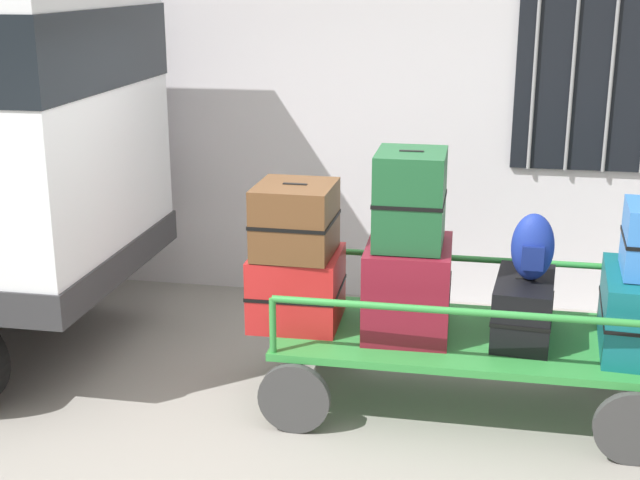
# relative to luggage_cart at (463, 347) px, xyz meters

# --- Properties ---
(ground_plane) EXTENTS (40.00, 40.00, 0.00)m
(ground_plane) POSITION_rel_luggage_cart_xyz_m (-1.01, -0.55, -0.42)
(ground_plane) COLOR gray
(building_wall) EXTENTS (12.00, 0.38, 5.00)m
(building_wall) POSITION_rel_luggage_cart_xyz_m (-1.00, 2.12, 2.08)
(building_wall) COLOR silver
(building_wall) RESTS_ON ground
(luggage_cart) EXTENTS (2.52, 1.22, 0.52)m
(luggage_cart) POSITION_rel_luggage_cart_xyz_m (0.00, 0.00, 0.00)
(luggage_cart) COLOR #2D8438
(luggage_cart) RESTS_ON ground
(cart_railing) EXTENTS (2.40, 1.08, 0.38)m
(cart_railing) POSITION_rel_luggage_cart_xyz_m (0.00, 0.00, 0.42)
(cart_railing) COLOR #2D8438
(cart_railing) RESTS_ON luggage_cart
(suitcase_left_bottom) EXTENTS (0.61, 0.63, 0.50)m
(suitcase_left_bottom) POSITION_rel_luggage_cart_xyz_m (-1.14, 0.02, 0.34)
(suitcase_left_bottom) COLOR #B21E1E
(suitcase_left_bottom) RESTS_ON luggage_cart
(suitcase_left_middle) EXTENTS (0.52, 0.57, 0.48)m
(suitcase_left_middle) POSITION_rel_luggage_cart_xyz_m (-1.14, -0.02, 0.84)
(suitcase_left_middle) COLOR brown
(suitcase_left_middle) RESTS_ON suitcase_left_bottom
(suitcase_midleft_bottom) EXTENTS (0.58, 0.73, 0.61)m
(suitcase_midleft_bottom) POSITION_rel_luggage_cart_xyz_m (-0.38, 0.00, 0.40)
(suitcase_midleft_bottom) COLOR maroon
(suitcase_midleft_bottom) RESTS_ON luggage_cart
(suitcase_midleft_middle) EXTENTS (0.45, 0.53, 0.62)m
(suitcase_midleft_middle) POSITION_rel_luggage_cart_xyz_m (-0.38, -0.03, 1.02)
(suitcase_midleft_middle) COLOR #194C28
(suitcase_midleft_middle) RESTS_ON suitcase_midleft_bottom
(suitcase_center_bottom) EXTENTS (0.43, 0.75, 0.41)m
(suitcase_center_bottom) POSITION_rel_luggage_cart_xyz_m (0.38, 0.03, 0.30)
(suitcase_center_bottom) COLOR black
(suitcase_center_bottom) RESTS_ON luggage_cart
(backpack) EXTENTS (0.27, 0.22, 0.44)m
(backpack) POSITION_rel_luggage_cart_xyz_m (0.41, -0.00, 0.72)
(backpack) COLOR navy
(backpack) RESTS_ON suitcase_center_bottom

